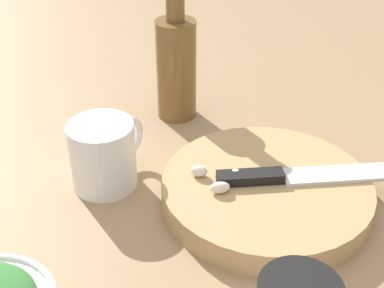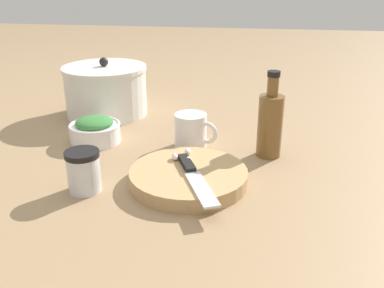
% 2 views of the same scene
% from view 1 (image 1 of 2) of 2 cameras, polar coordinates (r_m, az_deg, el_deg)
% --- Properties ---
extents(ground_plane, '(5.00, 5.00, 0.00)m').
position_cam_1_polar(ground_plane, '(0.71, -0.76, -4.80)').
color(ground_plane, '#997A56').
extents(cutting_board, '(0.26, 0.26, 0.03)m').
position_cam_1_polar(cutting_board, '(0.68, 7.90, -5.05)').
color(cutting_board, tan).
rests_on(cutting_board, ground_plane).
extents(chef_knife, '(0.12, 0.22, 0.01)m').
position_cam_1_polar(chef_knife, '(0.68, 11.15, -3.32)').
color(chef_knife, black).
rests_on(chef_knife, cutting_board).
extents(garlic_cloves, '(0.06, 0.07, 0.02)m').
position_cam_1_polar(garlic_cloves, '(0.66, 2.73, -3.63)').
color(garlic_cloves, '#EDECC5').
rests_on(garlic_cloves, cutting_board).
extents(coffee_mug, '(0.12, 0.09, 0.09)m').
position_cam_1_polar(coffee_mug, '(0.70, -9.34, -1.07)').
color(coffee_mug, white).
rests_on(coffee_mug, ground_plane).
extents(oil_bottle, '(0.06, 0.06, 0.22)m').
position_cam_1_polar(oil_bottle, '(0.84, -1.70, 8.43)').
color(oil_bottle, brown).
rests_on(oil_bottle, ground_plane).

